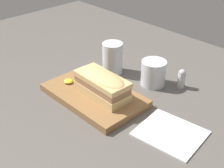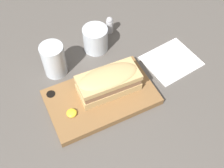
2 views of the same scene
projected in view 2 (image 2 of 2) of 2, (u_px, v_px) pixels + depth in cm
name	position (u px, v px, depth cm)	size (l,w,h in cm)	color
dining_table	(104.00, 88.00, 85.51)	(175.90, 115.74, 2.00)	#56514C
serving_board	(101.00, 97.00, 80.98)	(30.72, 18.47, 2.22)	olive
sandwich	(109.00, 81.00, 78.14)	(17.66, 8.48, 7.28)	tan
mustard_dollop	(72.00, 113.00, 76.01)	(2.85, 2.85, 1.14)	yellow
water_glass	(54.00, 61.00, 84.28)	(7.03, 7.03, 10.79)	silver
wine_glass	(96.00, 39.00, 90.71)	(8.05, 8.05, 8.31)	silver
napkin	(171.00, 61.00, 90.28)	(17.88, 16.02, 0.40)	white
salt_shaker	(110.00, 25.00, 95.84)	(2.43, 2.43, 6.40)	silver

